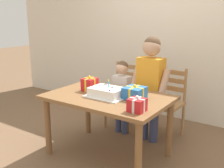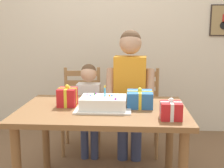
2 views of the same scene
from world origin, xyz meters
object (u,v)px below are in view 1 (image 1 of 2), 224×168
(gift_box_beside_cake, at_px, (90,84))
(gift_box_red_large, at_px, (137,105))
(birthday_cake, at_px, (107,92))
(gift_box_corner_small, at_px, (135,93))
(child_older, at_px, (150,79))
(chair_left, at_px, (124,94))
(child_younger, at_px, (122,90))
(dining_table, at_px, (108,104))
(chair_right, at_px, (166,102))

(gift_box_beside_cake, bearing_deg, gift_box_red_large, -21.24)
(birthday_cake, distance_m, gift_box_corner_small, 0.31)
(gift_box_red_large, distance_m, child_older, 0.93)
(gift_box_beside_cake, height_order, chair_left, chair_left)
(child_younger, bearing_deg, dining_table, -71.64)
(gift_box_corner_small, xyz_separation_m, chair_left, (-0.63, 0.82, -0.32))
(dining_table, xyz_separation_m, gift_box_corner_small, (0.30, 0.07, 0.16))
(birthday_cake, distance_m, chair_left, 1.03)
(birthday_cake, relative_size, gift_box_corner_small, 1.99)
(gift_box_corner_small, bearing_deg, dining_table, -167.40)
(gift_box_red_large, height_order, child_younger, child_younger)
(gift_box_corner_small, height_order, chair_right, chair_right)
(dining_table, height_order, birthday_cake, birthday_cake)
(chair_left, height_order, chair_right, same)
(gift_box_beside_cake, bearing_deg, gift_box_corner_small, 1.05)
(birthday_cake, xyz_separation_m, chair_left, (-0.34, 0.92, -0.31))
(chair_right, bearing_deg, child_older, -111.98)
(gift_box_beside_cake, height_order, child_older, child_older)
(chair_right, bearing_deg, chair_left, -179.99)
(gift_box_red_large, relative_size, child_younger, 0.16)
(dining_table, height_order, gift_box_beside_cake, gift_box_beside_cake)
(chair_left, bearing_deg, gift_box_red_large, -53.81)
(child_older, relative_size, child_younger, 1.34)
(chair_right, xyz_separation_m, child_older, (-0.11, -0.27, 0.35))
(gift_box_red_large, height_order, gift_box_corner_small, gift_box_corner_small)
(dining_table, relative_size, gift_box_red_large, 8.51)
(birthday_cake, distance_m, child_younger, 0.70)
(child_older, bearing_deg, gift_box_red_large, -71.26)
(chair_left, relative_size, chair_right, 1.00)
(gift_box_red_large, bearing_deg, dining_table, 153.00)
(birthday_cake, height_order, child_older, child_older)
(gift_box_corner_small, distance_m, child_older, 0.55)
(gift_box_beside_cake, xyz_separation_m, child_younger, (0.10, 0.56, -0.19))
(dining_table, xyz_separation_m, gift_box_red_large, (0.51, -0.26, 0.16))
(chair_left, bearing_deg, gift_box_beside_cake, -88.34)
(gift_box_red_large, xyz_separation_m, gift_box_corner_small, (-0.21, 0.33, 0.00))
(chair_right, distance_m, child_older, 0.46)
(gift_box_corner_small, relative_size, child_older, 0.16)
(chair_right, bearing_deg, gift_box_beside_cake, -127.09)
(gift_box_beside_cake, xyz_separation_m, gift_box_corner_small, (0.60, 0.01, -0.01))
(gift_box_corner_small, distance_m, chair_left, 1.08)
(gift_box_beside_cake, distance_m, child_younger, 0.60)
(dining_table, xyz_separation_m, child_younger, (-0.20, 0.62, -0.01))
(gift_box_corner_small, bearing_deg, chair_left, 127.38)
(gift_box_red_large, xyz_separation_m, child_younger, (-0.72, 0.88, -0.17))
(gift_box_corner_small, xyz_separation_m, child_younger, (-0.50, 0.55, -0.18))
(child_older, distance_m, child_younger, 0.47)
(gift_box_corner_small, bearing_deg, birthday_cake, -161.01)
(dining_table, height_order, child_younger, child_younger)
(birthday_cake, bearing_deg, gift_box_red_large, -24.38)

